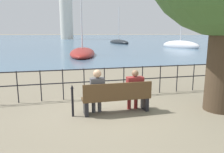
# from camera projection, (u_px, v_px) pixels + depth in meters

# --- Properties ---
(ground_plane) EXTENTS (1000.00, 1000.00, 0.00)m
(ground_plane) POSITION_uv_depth(u_px,v_px,m) (116.00, 112.00, 6.28)
(ground_plane) COLOR #7A705B
(harbor_water) EXTENTS (600.00, 300.00, 0.01)m
(harbor_water) POSITION_uv_depth(u_px,v_px,m) (58.00, 36.00, 156.33)
(harbor_water) COLOR slate
(harbor_water) RESTS_ON ground_plane
(park_bench) EXTENTS (1.95, 0.45, 0.90)m
(park_bench) POSITION_uv_depth(u_px,v_px,m) (117.00, 98.00, 6.14)
(park_bench) COLOR brown
(park_bench) RESTS_ON ground_plane
(seated_person_left) EXTENTS (0.38, 0.35, 1.26)m
(seated_person_left) POSITION_uv_depth(u_px,v_px,m) (97.00, 90.00, 6.03)
(seated_person_left) COLOR #4C4C51
(seated_person_left) RESTS_ON ground_plane
(seated_person_right) EXTENTS (0.47, 0.35, 1.21)m
(seated_person_right) POSITION_uv_depth(u_px,v_px,m) (134.00, 88.00, 6.30)
(seated_person_right) COLOR maroon
(seated_person_right) RESTS_ON ground_plane
(promenade_railing) EXTENTS (11.47, 0.04, 1.05)m
(promenade_railing) POSITION_uv_depth(u_px,v_px,m) (104.00, 78.00, 7.66)
(promenade_railing) COLOR black
(promenade_railing) RESTS_ON ground_plane
(closed_umbrella) EXTENTS (0.09, 0.09, 0.89)m
(closed_umbrella) POSITION_uv_depth(u_px,v_px,m) (72.00, 99.00, 5.86)
(closed_umbrella) COLOR black
(closed_umbrella) RESTS_ON ground_plane
(sailboat_0) EXTENTS (3.96, 7.03, 11.07)m
(sailboat_0) POSITION_uv_depth(u_px,v_px,m) (180.00, 45.00, 33.80)
(sailboat_0) COLOR silver
(sailboat_0) RESTS_ON ground_plane
(sailboat_1) EXTENTS (3.42, 8.66, 8.19)m
(sailboat_1) POSITION_uv_depth(u_px,v_px,m) (119.00, 42.00, 47.82)
(sailboat_1) COLOR black
(sailboat_1) RESTS_ON ground_plane
(sailboat_2) EXTENTS (3.74, 8.96, 8.52)m
(sailboat_2) POSITION_uv_depth(u_px,v_px,m) (82.00, 53.00, 22.46)
(sailboat_2) COLOR maroon
(sailboat_2) RESTS_ON ground_plane
(harbor_lighthouse) EXTENTS (4.72, 4.72, 25.90)m
(harbor_lighthouse) POSITION_uv_depth(u_px,v_px,m) (66.00, 6.00, 80.50)
(harbor_lighthouse) COLOR silver
(harbor_lighthouse) RESTS_ON ground_plane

